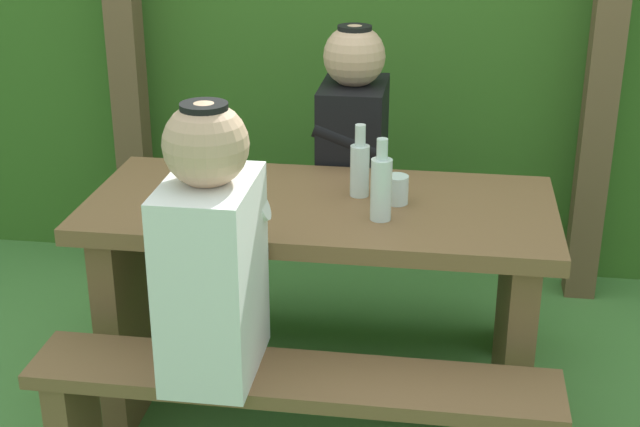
{
  "coord_description": "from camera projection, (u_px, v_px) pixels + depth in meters",
  "views": [
    {
      "loc": [
        0.37,
        -2.51,
        1.74
      ],
      "look_at": [
        0.0,
        0.0,
        0.69
      ],
      "focal_mm": 51.27,
      "sensor_mm": 36.0,
      "label": 1
    }
  ],
  "objects": [
    {
      "name": "ground_plane",
      "position": [
        320.0,
        408.0,
        3.01
      ],
      "size": [
        12.0,
        12.0,
        0.0
      ],
      "primitive_type": "plane",
      "color": "#4D863D"
    },
    {
      "name": "hedge_backdrop",
      "position": [
        373.0,
        14.0,
        4.15
      ],
      "size": [
        6.4,
        1.07,
        2.0
      ],
      "primitive_type": "cube",
      "color": "#396821",
      "rests_on": "ground_plane"
    },
    {
      "name": "pergola_post_left",
      "position": [
        126.0,
        49.0,
        3.67
      ],
      "size": [
        0.12,
        0.12,
        1.91
      ],
      "primitive_type": "cube",
      "color": "brown",
      "rests_on": "ground_plane"
    },
    {
      "name": "pergola_post_right",
      "position": [
        605.0,
        64.0,
        3.42
      ],
      "size": [
        0.12,
        0.12,
        1.91
      ],
      "primitive_type": "cube",
      "color": "brown",
      "rests_on": "ground_plane"
    },
    {
      "name": "picnic_table",
      "position": [
        320.0,
        272.0,
        2.82
      ],
      "size": [
        1.4,
        0.64,
        0.73
      ],
      "color": "brown",
      "rests_on": "ground_plane"
    },
    {
      "name": "bench_near",
      "position": [
        292.0,
        414.0,
        2.43
      ],
      "size": [
        1.4,
        0.24,
        0.45
      ],
      "color": "brown",
      "rests_on": "ground_plane"
    },
    {
      "name": "bench_far",
      "position": [
        340.0,
        256.0,
        3.35
      ],
      "size": [
        1.4,
        0.24,
        0.45
      ],
      "color": "brown",
      "rests_on": "ground_plane"
    },
    {
      "name": "person_white_shirt",
      "position": [
        211.0,
        252.0,
        2.28
      ],
      "size": [
        0.25,
        0.35,
        0.72
      ],
      "color": "white",
      "rests_on": "bench_near"
    },
    {
      "name": "person_black_coat",
      "position": [
        353.0,
        137.0,
        3.16
      ],
      "size": [
        0.25,
        0.35,
        0.72
      ],
      "color": "black",
      "rests_on": "bench_far"
    },
    {
      "name": "drinking_glass",
      "position": [
        396.0,
        189.0,
        2.7
      ],
      "size": [
        0.07,
        0.07,
        0.09
      ],
      "primitive_type": "cylinder",
      "color": "silver",
      "rests_on": "picnic_table"
    },
    {
      "name": "bottle_left",
      "position": [
        381.0,
        186.0,
        2.57
      ],
      "size": [
        0.06,
        0.06,
        0.24
      ],
      "color": "silver",
      "rests_on": "picnic_table"
    },
    {
      "name": "bottle_right",
      "position": [
        360.0,
        167.0,
        2.74
      ],
      "size": [
        0.06,
        0.06,
        0.22
      ],
      "color": "silver",
      "rests_on": "picnic_table"
    },
    {
      "name": "cell_phone",
      "position": [
        213.0,
        193.0,
        2.78
      ],
      "size": [
        0.09,
        0.15,
        0.01
      ],
      "primitive_type": "cube",
      "rotation": [
        0.0,
        0.0,
        -0.13
      ],
      "color": "silver",
      "rests_on": "picnic_table"
    }
  ]
}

